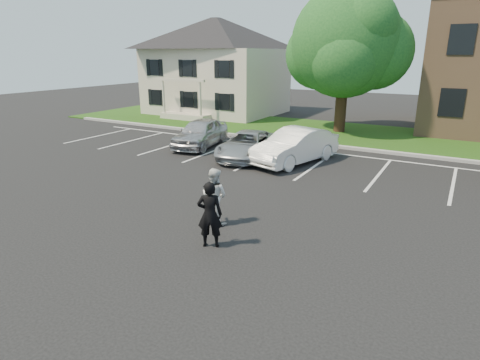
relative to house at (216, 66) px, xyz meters
name	(u,v)px	position (x,y,z in m)	size (l,w,h in m)	color
ground_plane	(223,230)	(13.00, -19.97, -3.83)	(90.00, 90.00, 0.00)	black
curb	(341,147)	(13.00, -7.97, -3.75)	(40.00, 0.30, 0.15)	gray
grass_strip	(359,135)	(13.00, -3.97, -3.79)	(44.00, 8.00, 0.08)	#164610
stall_lines	(352,165)	(14.40, -11.02, -3.82)	(34.00, 5.36, 0.01)	silver
house	(216,66)	(0.00, 0.00, 0.00)	(10.30, 9.22, 7.60)	beige
tree	(347,45)	(11.69, -3.43, 1.52)	(7.80, 7.20, 8.80)	black
man_black_suit	(210,215)	(13.24, -20.98, -2.93)	(0.66, 0.43, 1.80)	black
man_white_shirt	(214,196)	(12.51, -19.66, -2.97)	(0.84, 0.65, 1.72)	silver
car_silver_west	(200,133)	(6.20, -11.34, -3.07)	(1.80, 4.47, 1.52)	#B6B6BB
car_silver_minivan	(247,145)	(9.58, -12.23, -3.19)	(2.11, 4.57, 1.27)	#AAADB1
car_white_sedan	(295,146)	(11.96, -11.97, -3.04)	(1.67, 4.80, 1.58)	white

